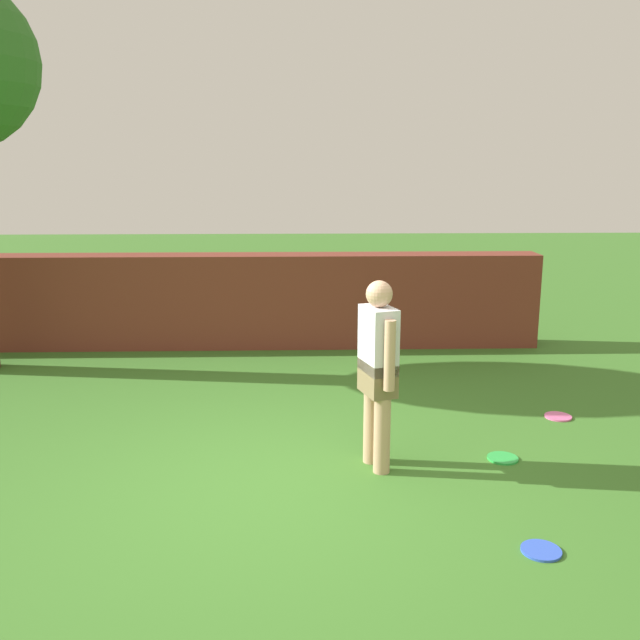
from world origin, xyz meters
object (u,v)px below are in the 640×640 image
frisbee_green (503,458)px  frisbee_pink (558,417)px  person (378,366)px  frisbee_blue (541,551)px

frisbee_green → frisbee_pink: size_ratio=1.00×
person → frisbee_green: person is taller
frisbee_pink → frisbee_blue: bearing=-112.5°
person → frisbee_pink: bearing=-78.4°
frisbee_blue → frisbee_pink: (1.03, 2.49, 0.00)m
frisbee_green → frisbee_blue: 1.50m
frisbee_green → frisbee_pink: (0.86, 1.00, 0.00)m
frisbee_blue → frisbee_pink: same height
frisbee_green → frisbee_blue: (-0.17, -1.49, 0.00)m
person → frisbee_blue: person is taller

